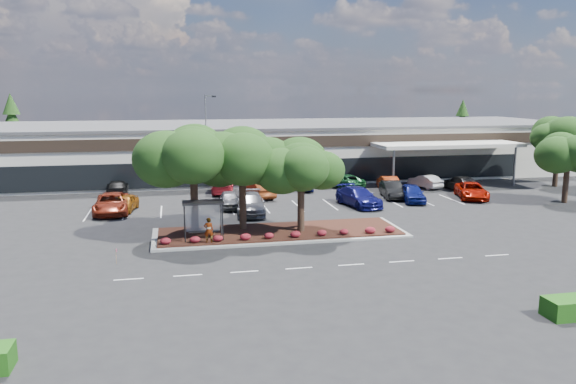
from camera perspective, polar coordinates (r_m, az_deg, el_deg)
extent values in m
plane|color=black|center=(37.30, 3.35, -5.64)|extent=(160.00, 160.00, 0.00)
cube|color=silver|center=(69.63, -3.93, 4.31)|extent=(80.00, 20.00, 6.00)
cube|color=#4B4B4D|center=(69.38, -3.96, 6.85)|extent=(80.40, 20.40, 0.30)
cube|color=black|center=(59.57, -2.62, 5.05)|extent=(80.00, 0.25, 1.20)
cube|color=black|center=(59.94, -2.59, 2.00)|extent=(60.00, 0.18, 2.60)
cube|color=#B50C0E|center=(58.85, -8.40, 4.89)|extent=(6.00, 0.12, 1.00)
cube|color=silver|center=(63.63, 15.90, 4.64)|extent=(16.00, 5.00, 0.40)
cylinder|color=slate|center=(59.14, 10.65, 2.21)|extent=(0.24, 0.24, 4.20)
cylinder|color=slate|center=(65.73, 22.03, 2.44)|extent=(0.24, 0.24, 4.20)
cube|color=#989894|center=(40.61, -0.85, -4.19)|extent=(18.00, 6.00, 0.15)
cube|color=#3E1E14|center=(40.58, -0.85, -4.01)|extent=(17.20, 5.20, 0.12)
cube|color=silver|center=(32.38, -15.88, -8.52)|extent=(1.60, 0.12, 0.01)
cube|color=silver|center=(32.28, -10.15, -8.33)|extent=(1.60, 0.12, 0.01)
cube|color=silver|center=(32.50, -4.45, -8.07)|extent=(1.60, 0.12, 0.01)
cube|color=silver|center=(33.03, 1.11, -7.73)|extent=(1.60, 0.12, 0.01)
cube|color=silver|center=(33.86, 6.45, -7.35)|extent=(1.60, 0.12, 0.01)
cube|color=silver|center=(34.95, 11.47, -6.92)|extent=(1.60, 0.12, 0.01)
cube|color=silver|center=(36.30, 16.15, -6.48)|extent=(1.60, 0.12, 0.01)
cube|color=silver|center=(37.88, 20.46, -6.03)|extent=(1.60, 0.12, 0.01)
cube|color=silver|center=(49.69, -19.69, -2.19)|extent=(0.12, 5.00, 0.01)
cube|color=silver|center=(49.36, -16.24, -2.08)|extent=(0.12, 5.00, 0.01)
cube|color=silver|center=(49.20, -12.76, -1.96)|extent=(0.12, 5.00, 0.01)
cube|color=silver|center=(49.23, -9.27, -1.83)|extent=(0.12, 5.00, 0.01)
cube|color=silver|center=(49.43, -5.79, -1.70)|extent=(0.12, 5.00, 0.01)
cube|color=silver|center=(49.82, -2.36, -1.56)|extent=(0.12, 5.00, 0.01)
cube|color=silver|center=(50.39, 1.01, -1.41)|extent=(0.12, 5.00, 0.01)
cube|color=silver|center=(51.12, 4.29, -1.27)|extent=(0.12, 5.00, 0.01)
cube|color=silver|center=(52.02, 7.47, -1.13)|extent=(0.12, 5.00, 0.01)
cube|color=silver|center=(53.07, 10.53, -0.99)|extent=(0.12, 5.00, 0.01)
cube|color=silver|center=(54.27, 13.47, -0.85)|extent=(0.12, 5.00, 0.01)
cube|color=silver|center=(55.60, 16.27, -0.72)|extent=(0.12, 5.00, 0.01)
cylinder|color=black|center=(39.06, -10.48, -2.78)|extent=(0.08, 0.08, 2.50)
cylinder|color=black|center=(39.18, -6.82, -2.64)|extent=(0.08, 0.08, 2.50)
cylinder|color=black|center=(37.79, -10.43, -3.22)|extent=(0.08, 0.08, 2.50)
cylinder|color=black|center=(37.92, -6.65, -3.07)|extent=(0.08, 0.08, 2.50)
cube|color=black|center=(38.19, -8.65, -1.04)|extent=(2.75, 1.55, 0.10)
cube|color=silver|center=(39.07, -8.66, -2.53)|extent=(2.30, 0.03, 2.00)
cube|color=black|center=(38.90, -8.59, -3.99)|extent=(2.00, 0.35, 0.06)
cone|color=#15330E|center=(83.36, -26.16, 5.65)|extent=(4.40, 4.40, 10.00)
cone|color=#15330E|center=(89.99, 17.22, 6.18)|extent=(3.96, 3.96, 9.00)
imported|color=#594C47|center=(37.55, -8.06, -3.86)|extent=(0.64, 0.44, 1.70)
cube|color=#989894|center=(63.52, -8.21, 1.10)|extent=(0.50, 0.50, 0.40)
cylinder|color=slate|center=(62.94, -8.32, 5.50)|extent=(0.14, 0.14, 9.39)
cube|color=slate|center=(62.83, -8.02, 9.65)|extent=(0.92, 0.36, 0.14)
cube|color=black|center=(62.95, -7.57, 9.60)|extent=(0.49, 0.37, 0.18)
cube|color=#97724F|center=(35.18, -17.06, -6.29)|extent=(0.03, 0.03, 0.92)
cube|color=#FF4383|center=(35.07, -17.02, -5.69)|extent=(0.02, 0.14, 0.18)
imported|color=maroon|center=(49.52, -17.46, -1.12)|extent=(2.82, 6.04, 1.67)
imported|color=#7F440B|center=(50.21, -16.19, -1.07)|extent=(2.38, 4.32, 1.39)
imported|color=#525459|center=(49.62, -5.96, -0.79)|extent=(2.03, 4.43, 1.47)
imported|color=#4D4D53|center=(47.22, -3.83, -1.19)|extent=(2.95, 6.04, 1.69)
imported|color=#111258|center=(50.58, 7.18, -0.50)|extent=(3.41, 6.08, 1.66)
imported|color=navy|center=(53.45, 12.49, -0.11)|extent=(2.76, 4.98, 1.60)
imported|color=black|center=(55.01, 10.49, 0.24)|extent=(2.48, 5.01, 1.58)
imported|color=#A01102|center=(56.49, 18.16, 0.12)|extent=(4.06, 5.95, 1.51)
imported|color=black|center=(58.00, -16.93, 0.42)|extent=(2.37, 5.19, 1.47)
imported|color=maroon|center=(56.77, -6.66, 0.60)|extent=(2.74, 5.33, 1.48)
imported|color=maroon|center=(54.29, -2.94, 0.31)|extent=(2.65, 5.28, 1.66)
imported|color=navy|center=(58.11, 1.88, 0.82)|extent=(2.53, 4.23, 1.35)
imported|color=#124320|center=(60.04, 5.66, 1.13)|extent=(4.14, 5.68, 1.44)
imported|color=#9D310F|center=(59.22, 10.13, 0.92)|extent=(2.27, 4.76, 1.51)
imported|color=silver|center=(61.40, 13.77, 1.06)|extent=(2.50, 4.45, 1.39)
imported|color=black|center=(60.48, 17.13, 0.84)|extent=(2.27, 5.37, 1.55)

